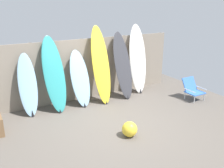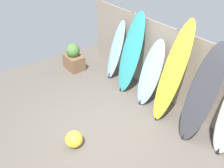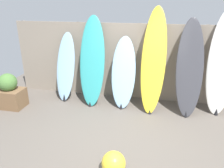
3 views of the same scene
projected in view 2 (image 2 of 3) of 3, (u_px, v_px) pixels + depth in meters
The scene contains 9 objects.
ground at pixel (101, 134), 5.17m from camera, with size 7.68×7.68×0.00m, color #5B544C.
fence_back at pixel (173, 67), 5.68m from camera, with size 6.08×0.11×1.80m.
surfboard_skyblue_0 at pixel (116, 51), 6.69m from camera, with size 0.50×0.55×1.59m.
surfboard_teal_1 at pixel (131, 53), 6.09m from camera, with size 0.62×0.72×1.99m.
surfboard_skyblue_2 at pixel (150, 73), 5.72m from camera, with size 0.56×0.63×1.55m.
surfboard_yellow_3 at pixel (172, 73), 5.10m from camera, with size 0.55×0.77×2.19m.
surfboard_charcoal_4 at pixel (202, 95), 4.67m from camera, with size 0.57×0.73×1.97m.
planter_box at pixel (74, 58), 7.28m from camera, with size 0.61×0.43×0.79m.
beach_ball at pixel (74, 139), 4.81m from camera, with size 0.34×0.34×0.34m, color yellow.
Camera 2 is at (3.15, -2.07, 3.69)m, focal length 40.00 mm.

